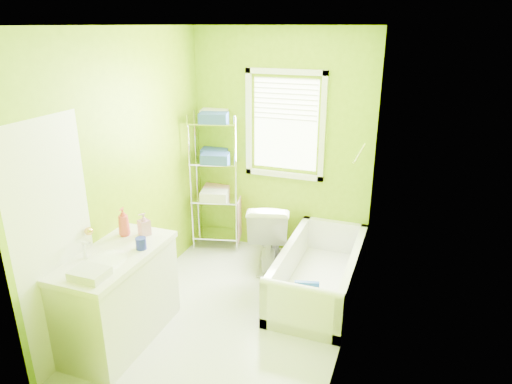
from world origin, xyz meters
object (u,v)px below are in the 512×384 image
(wire_shelf_unit, at_px, (217,166))
(toilet, at_px, (269,233))
(bathtub, at_px, (318,279))
(vanity, at_px, (118,294))

(wire_shelf_unit, bearing_deg, toilet, -19.13)
(bathtub, bearing_deg, toilet, 149.75)
(vanity, bearing_deg, bathtub, 41.74)
(bathtub, distance_m, toilet, 0.80)
(toilet, bearing_deg, vanity, 49.84)
(toilet, bearing_deg, wire_shelf_unit, -34.11)
(vanity, height_order, wire_shelf_unit, wire_shelf_unit)
(bathtub, relative_size, wire_shelf_unit, 0.94)
(bathtub, xyz_separation_m, wire_shelf_unit, (-1.41, 0.65, 0.87))
(bathtub, relative_size, toilet, 1.99)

